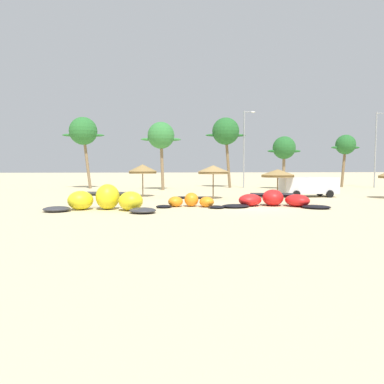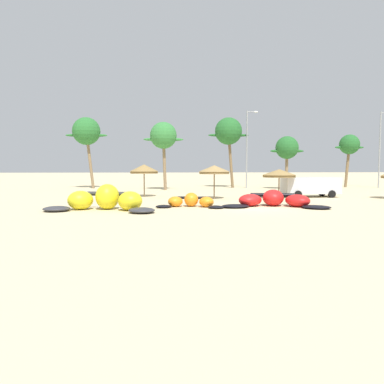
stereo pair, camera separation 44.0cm
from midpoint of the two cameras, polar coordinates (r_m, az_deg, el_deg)
ground_plane at (r=26.06m, az=9.15°, el=-2.45°), size 260.00×260.00×0.00m
kite_far_left at (r=25.21m, az=-13.58°, el=-1.25°), size 7.60×4.32×1.70m
kite_left at (r=26.47m, az=-0.62°, el=-1.47°), size 4.96×2.71×1.00m
kite_left_of_center at (r=27.46m, az=11.91°, el=-1.20°), size 7.72×4.25×1.19m
beach_umbrella_near_van at (r=35.17m, az=-7.92°, el=3.52°), size 2.69×2.69×3.05m
beach_umbrella_middle at (r=32.72m, az=2.88°, el=3.45°), size 2.77×2.77×2.97m
beach_umbrella_near_palms at (r=34.21m, az=12.62°, el=2.83°), size 3.03×3.03×2.61m
parked_van at (r=36.46m, az=16.91°, el=0.99°), size 5.27×2.41×1.84m
palm_leftmost at (r=49.87m, az=-16.53°, el=8.84°), size 5.28×3.52×9.07m
palm_left at (r=44.93m, az=-5.05°, el=8.50°), size 4.78×3.18×8.11m
palm_left_of_gap at (r=49.82m, az=4.92°, el=9.15°), size 5.36×3.57×9.24m
palm_center_left at (r=47.55m, az=13.65°, el=6.50°), size 4.20×2.80×6.53m
palm_center_right at (r=54.99m, az=22.21°, el=6.61°), size 4.01×2.67×7.12m
lamppost_west at (r=49.69m, az=7.82°, el=7.05°), size 1.52×0.24×10.07m
lamppost_west_center at (r=54.94m, az=26.20°, el=6.35°), size 1.94×0.24×9.92m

